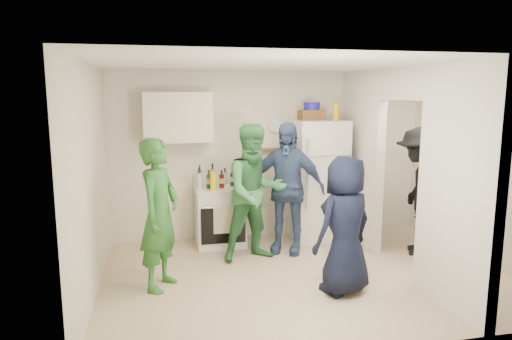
{
  "coord_description": "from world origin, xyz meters",
  "views": [
    {
      "loc": [
        -1.69,
        -5.0,
        2.17
      ],
      "look_at": [
        -0.52,
        0.4,
        1.25
      ],
      "focal_mm": 32.0,
      "sensor_mm": 36.0,
      "label": 1
    }
  ],
  "objects_px": {
    "wicker_basket": "(312,115)",
    "person_green_left": "(160,214)",
    "person_green_center": "(255,193)",
    "fridge": "(318,181)",
    "person_navy": "(345,225)",
    "stove": "(220,216)",
    "blue_bowl": "(312,106)",
    "person_nook": "(419,191)",
    "yellow_cup_stack_top": "(336,112)",
    "person_denim": "(286,188)"
  },
  "relations": [
    {
      "from": "wicker_basket",
      "to": "person_nook",
      "type": "relative_size",
      "value": 0.2
    },
    {
      "from": "stove",
      "to": "blue_bowl",
      "type": "height_order",
      "value": "blue_bowl"
    },
    {
      "from": "wicker_basket",
      "to": "person_navy",
      "type": "bearing_deg",
      "value": -97.69
    },
    {
      "from": "wicker_basket",
      "to": "person_navy",
      "type": "relative_size",
      "value": 0.23
    },
    {
      "from": "stove",
      "to": "wicker_basket",
      "type": "distance_m",
      "value": 1.99
    },
    {
      "from": "fridge",
      "to": "yellow_cup_stack_top",
      "type": "height_order",
      "value": "yellow_cup_stack_top"
    },
    {
      "from": "yellow_cup_stack_top",
      "to": "person_denim",
      "type": "bearing_deg",
      "value": -157.22
    },
    {
      "from": "person_denim",
      "to": "person_navy",
      "type": "distance_m",
      "value": 1.45
    },
    {
      "from": "stove",
      "to": "person_nook",
      "type": "xyz_separation_m",
      "value": [
        2.59,
        -0.91,
        0.44
      ]
    },
    {
      "from": "stove",
      "to": "yellow_cup_stack_top",
      "type": "relative_size",
      "value": 3.42
    },
    {
      "from": "wicker_basket",
      "to": "person_navy",
      "type": "xyz_separation_m",
      "value": [
        -0.26,
        -1.92,
        -1.11
      ]
    },
    {
      "from": "fridge",
      "to": "person_green_center",
      "type": "relative_size",
      "value": 1.0
    },
    {
      "from": "fridge",
      "to": "yellow_cup_stack_top",
      "type": "xyz_separation_m",
      "value": [
        0.22,
        -0.1,
        1.02
      ]
    },
    {
      "from": "wicker_basket",
      "to": "person_green_left",
      "type": "bearing_deg",
      "value": -148.58
    },
    {
      "from": "fridge",
      "to": "person_nook",
      "type": "xyz_separation_m",
      "value": [
        1.13,
        -0.88,
        -0.03
      ]
    },
    {
      "from": "wicker_basket",
      "to": "person_green_center",
      "type": "distance_m",
      "value": 1.55
    },
    {
      "from": "fridge",
      "to": "person_green_center",
      "type": "height_order",
      "value": "person_green_center"
    },
    {
      "from": "person_nook",
      "to": "person_denim",
      "type": "bearing_deg",
      "value": -78.59
    },
    {
      "from": "wicker_basket",
      "to": "person_green_left",
      "type": "xyz_separation_m",
      "value": [
        -2.23,
        -1.36,
        -1.02
      ]
    },
    {
      "from": "person_green_center",
      "to": "stove",
      "type": "bearing_deg",
      "value": 107.74
    },
    {
      "from": "person_nook",
      "to": "person_green_center",
      "type": "bearing_deg",
      "value": -70.79
    },
    {
      "from": "blue_bowl",
      "to": "yellow_cup_stack_top",
      "type": "bearing_deg",
      "value": -25.11
    },
    {
      "from": "fridge",
      "to": "person_navy",
      "type": "relative_size",
      "value": 1.18
    },
    {
      "from": "person_denim",
      "to": "person_green_center",
      "type": "bearing_deg",
      "value": -130.1
    },
    {
      "from": "stove",
      "to": "person_denim",
      "type": "xyz_separation_m",
      "value": [
        0.85,
        -0.48,
        0.47
      ]
    },
    {
      "from": "yellow_cup_stack_top",
      "to": "person_green_left",
      "type": "height_order",
      "value": "yellow_cup_stack_top"
    },
    {
      "from": "person_green_left",
      "to": "person_denim",
      "type": "xyz_separation_m",
      "value": [
        1.71,
        0.86,
        0.05
      ]
    },
    {
      "from": "fridge",
      "to": "stove",
      "type": "bearing_deg",
      "value": 178.83
    },
    {
      "from": "blue_bowl",
      "to": "person_nook",
      "type": "distance_m",
      "value": 1.91
    },
    {
      "from": "person_denim",
      "to": "person_nook",
      "type": "relative_size",
      "value": 1.04
    },
    {
      "from": "fridge",
      "to": "yellow_cup_stack_top",
      "type": "bearing_deg",
      "value": -24.44
    },
    {
      "from": "fridge",
      "to": "wicker_basket",
      "type": "bearing_deg",
      "value": 153.43
    },
    {
      "from": "wicker_basket",
      "to": "yellow_cup_stack_top",
      "type": "bearing_deg",
      "value": -25.11
    },
    {
      "from": "wicker_basket",
      "to": "person_nook",
      "type": "distance_m",
      "value": 1.84
    },
    {
      "from": "person_navy",
      "to": "person_nook",
      "type": "height_order",
      "value": "person_nook"
    },
    {
      "from": "person_green_left",
      "to": "person_green_center",
      "type": "height_order",
      "value": "person_green_center"
    },
    {
      "from": "person_green_left",
      "to": "person_green_center",
      "type": "xyz_separation_m",
      "value": [
        1.23,
        0.66,
        0.05
      ]
    },
    {
      "from": "stove",
      "to": "person_denim",
      "type": "height_order",
      "value": "person_denim"
    },
    {
      "from": "wicker_basket",
      "to": "blue_bowl",
      "type": "relative_size",
      "value": 1.46
    },
    {
      "from": "stove",
      "to": "person_green_center",
      "type": "xyz_separation_m",
      "value": [
        0.37,
        -0.68,
        0.47
      ]
    },
    {
      "from": "person_navy",
      "to": "person_nook",
      "type": "bearing_deg",
      "value": -168.86
    },
    {
      "from": "person_green_center",
      "to": "person_denim",
      "type": "distance_m",
      "value": 0.51
    },
    {
      "from": "stove",
      "to": "person_green_left",
      "type": "height_order",
      "value": "person_green_left"
    },
    {
      "from": "wicker_basket",
      "to": "stove",
      "type": "bearing_deg",
      "value": -179.16
    },
    {
      "from": "fridge",
      "to": "person_green_center",
      "type": "xyz_separation_m",
      "value": [
        -1.09,
        -0.65,
        0.0
      ]
    },
    {
      "from": "person_green_left",
      "to": "person_green_center",
      "type": "relative_size",
      "value": 0.95
    },
    {
      "from": "stove",
      "to": "person_nook",
      "type": "relative_size",
      "value": 0.49
    },
    {
      "from": "fridge",
      "to": "yellow_cup_stack_top",
      "type": "relative_size",
      "value": 7.17
    },
    {
      "from": "person_navy",
      "to": "stove",
      "type": "bearing_deg",
      "value": -82.08
    },
    {
      "from": "blue_bowl",
      "to": "person_green_center",
      "type": "bearing_deg",
      "value": -144.86
    }
  ]
}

